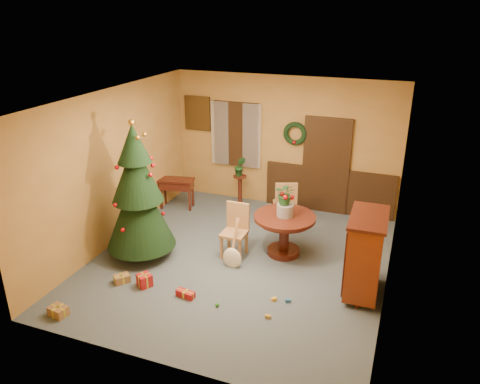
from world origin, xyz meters
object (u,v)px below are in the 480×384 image
at_px(chair_near, 236,228).
at_px(christmas_tree, 138,194).
at_px(sideboard, 365,253).
at_px(writing_desk, 177,186).
at_px(dining_table, 284,227).

height_order(chair_near, christmas_tree, christmas_tree).
bearing_deg(christmas_tree, sideboard, 2.82).
xyz_separation_m(writing_desk, sideboard, (4.30, -1.96, 0.21)).
relative_size(writing_desk, sideboard, 0.61).
xyz_separation_m(dining_table, sideboard, (1.50, -0.77, 0.18)).
distance_m(dining_table, writing_desk, 3.05).
xyz_separation_m(dining_table, writing_desk, (-2.80, 1.19, -0.02)).
bearing_deg(chair_near, writing_desk, 142.73).
bearing_deg(christmas_tree, dining_table, 21.96).
bearing_deg(christmas_tree, chair_near, 21.94).
xyz_separation_m(christmas_tree, sideboard, (3.88, 0.19, -0.48)).
bearing_deg(sideboard, writing_desk, 155.50).
xyz_separation_m(dining_table, chair_near, (-0.81, -0.33, -0.01)).
bearing_deg(dining_table, writing_desk, 157.04).
height_order(christmas_tree, sideboard, christmas_tree).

